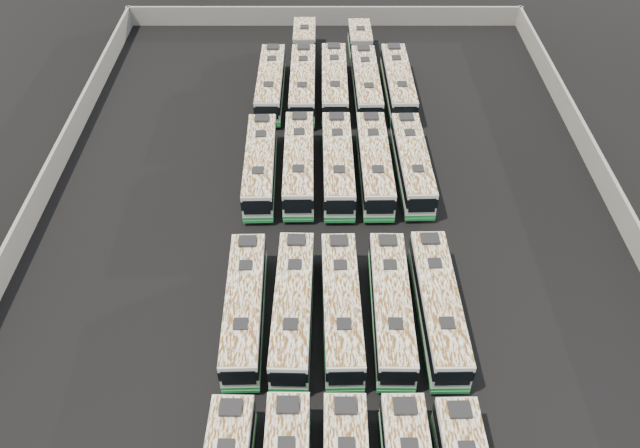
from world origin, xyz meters
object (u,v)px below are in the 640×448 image
Objects in this scene: bus_midfront_center at (341,307)px; bus_back_far_right at (398,83)px; bus_midback_far_left at (260,165)px; bus_back_far_left at (271,83)px; bus_midfront_far_left at (245,307)px; bus_midfront_right at (391,307)px; bus_midfront_left at (293,307)px; bus_midback_left at (299,163)px; bus_midfront_far_right at (438,306)px; bus_midback_center at (338,164)px; bus_back_center at (334,83)px; bus_midback_far_right at (412,163)px; bus_back_left at (303,68)px; bus_midback_right at (374,164)px; bus_back_right at (364,69)px.

bus_back_far_right reaches higher than bus_midfront_center.
bus_back_far_left is at bearing 88.13° from bus_midback_far_left.
bus_midfront_right reaches higher than bus_midfront_far_left.
bus_midfront_center is at bearing 1.67° from bus_midfront_left.
bus_midfront_far_left is 6.16m from bus_midfront_center.
bus_midback_far_left is (-9.36, 14.66, 0.01)m from bus_midfront_right.
bus_back_far_right is (9.18, 12.47, -0.01)m from bus_midback_left.
bus_midfront_far_left is 0.98× the size of bus_back_far_right.
bus_midback_far_left is at bearing 129.29° from bus_midfront_far_right.
bus_midback_center is 1.00× the size of bus_back_center.
bus_back_center is (-6.11, 12.46, 0.04)m from bus_midback_far_right.
bus_back_far_right is at bearing -17.58° from bus_back_left.
bus_midfront_right is 28.87m from bus_back_far_left.
bus_midfront_far_left is 0.98× the size of bus_midfront_far_right.
bus_back_left is at bearing 119.32° from bus_midback_far_right.
bus_back_center is at bearing 88.75° from bus_midfront_center.
bus_back_center is at bearing 114.71° from bus_midback_far_right.
bus_back_left is at bearing 110.70° from bus_midback_right.
bus_midfront_far_right reaches higher than bus_back_right.
bus_midback_left is (-6.24, 14.86, 0.04)m from bus_midfront_right.
bus_midfront_center is at bearing -102.35° from bus_midback_right.
bus_back_center is at bearing 101.80° from bus_midfront_far_right.
bus_back_center is (6.20, 12.68, 0.03)m from bus_midback_far_left.
bus_midfront_left is 1.00× the size of bus_midback_far_left.
bus_midback_far_left reaches higher than bus_midfront_center.
bus_midfront_center is 0.98× the size of bus_back_far_right.
bus_back_center is at bearing -43.75° from bus_back_left.
bus_midback_left is at bearing 177.82° from bus_midback_center.
bus_back_left is at bearing 105.99° from bus_midfront_far_right.
bus_midback_far_right is 0.65× the size of bus_back_right.
bus_back_far_right is at bearing 76.18° from bus_midfront_center.
bus_midback_right is at bearing 77.14° from bus_midfront_center.
bus_midfront_left is at bearing -109.50° from bus_back_far_right.
bus_midfront_right is 0.98× the size of bus_back_center.
bus_midback_right is 12.91m from bus_back_center.
bus_midback_far_left is 1.00× the size of bus_midback_far_right.
bus_midfront_far_right is at bearing -65.61° from bus_back_far_left.
bus_midfront_center is (3.07, 0.02, -0.02)m from bus_midfront_left.
bus_midback_left is 0.65× the size of bus_back_left.
bus_midfront_center is at bearing -68.48° from bus_midback_far_left.
bus_midfront_center is 30.27m from bus_back_right.
bus_back_center is at bearing 62.60° from bus_midback_far_left.
bus_midback_left is (0.00, 14.90, 0.02)m from bus_midfront_left.
bus_back_center is (-3.16, 27.34, 0.04)m from bus_midfront_right.
bus_midback_center is (3.15, 14.81, 0.02)m from bus_midfront_left.
bus_midback_center reaches higher than bus_midfront_far_right.
bus_midback_right is (2.97, 0.02, -0.00)m from bus_midback_center.
bus_midfront_left is 1.01× the size of bus_midback_far_right.
bus_midback_far_right reaches higher than bus_back_right.
bus_midfront_far_left is 0.98× the size of bus_midfront_left.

